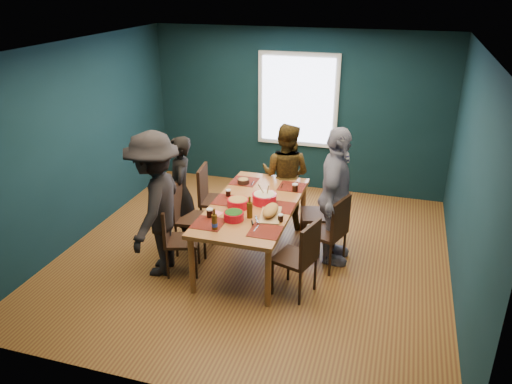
# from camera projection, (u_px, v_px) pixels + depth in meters

# --- Properties ---
(room) EXTENTS (5.01, 5.01, 2.71)m
(room) POSITION_uv_depth(u_px,v_px,m) (261.00, 151.00, 6.40)
(room) COLOR olive
(room) RESTS_ON ground
(dining_table) EXTENTS (1.04, 2.08, 0.79)m
(dining_table) POSITION_uv_depth(u_px,v_px,m) (254.00, 209.00, 6.35)
(dining_table) COLOR #A76B32
(dining_table) RESTS_ON floor
(chair_left_far) EXTENTS (0.50, 0.50, 0.99)m
(chair_left_far) POSITION_uv_depth(u_px,v_px,m) (210.00, 194.00, 7.12)
(chair_left_far) COLOR black
(chair_left_far) RESTS_ON floor
(chair_left_mid) EXTENTS (0.50, 0.50, 0.99)m
(chair_left_mid) POSITION_uv_depth(u_px,v_px,m) (187.00, 212.00, 6.59)
(chair_left_mid) COLOR black
(chair_left_mid) RESTS_ON floor
(chair_left_near) EXTENTS (0.51, 0.51, 0.90)m
(chair_left_near) POSITION_uv_depth(u_px,v_px,m) (175.00, 235.00, 6.13)
(chair_left_near) COLOR black
(chair_left_near) RESTS_ON floor
(chair_right_far) EXTENTS (0.57, 0.57, 1.02)m
(chair_right_far) POSITION_uv_depth(u_px,v_px,m) (326.00, 208.00, 6.65)
(chair_right_far) COLOR black
(chair_right_far) RESTS_ON floor
(chair_right_mid) EXTENTS (0.56, 0.56, 0.97)m
(chair_right_mid) POSITION_uv_depth(u_px,v_px,m) (332.00, 228.00, 6.20)
(chair_right_mid) COLOR black
(chair_right_mid) RESTS_ON floor
(chair_right_near) EXTENTS (0.54, 0.54, 0.95)m
(chair_right_near) POSITION_uv_depth(u_px,v_px,m) (302.00, 254.00, 5.65)
(chair_right_near) COLOR black
(chair_right_near) RESTS_ON floor
(person_far_left) EXTENTS (0.56, 0.66, 1.53)m
(person_far_left) POSITION_uv_depth(u_px,v_px,m) (180.00, 191.00, 6.75)
(person_far_left) COLOR black
(person_far_left) RESTS_ON floor
(person_back) EXTENTS (0.82, 0.68, 1.55)m
(person_back) POSITION_uv_depth(u_px,v_px,m) (286.00, 175.00, 7.27)
(person_back) COLOR black
(person_back) RESTS_ON floor
(person_right) EXTENTS (0.46, 1.06, 1.80)m
(person_right) POSITION_uv_depth(u_px,v_px,m) (335.00, 197.00, 6.24)
(person_right) COLOR silver
(person_right) RESTS_ON floor
(person_near_left) EXTENTS (0.83, 1.25, 1.82)m
(person_near_left) POSITION_uv_depth(u_px,v_px,m) (155.00, 205.00, 6.00)
(person_near_left) COLOR black
(person_near_left) RESTS_ON floor
(bowl_salad) EXTENTS (0.27, 0.27, 0.11)m
(bowl_salad) POSITION_uv_depth(u_px,v_px,m) (238.00, 203.00, 6.20)
(bowl_salad) COLOR red
(bowl_salad) RESTS_ON dining_table
(bowl_dumpling) EXTENTS (0.31, 0.31, 0.29)m
(bowl_dumpling) POSITION_uv_depth(u_px,v_px,m) (264.00, 198.00, 6.31)
(bowl_dumpling) COLOR red
(bowl_dumpling) RESTS_ON dining_table
(bowl_herbs) EXTENTS (0.24, 0.24, 0.11)m
(bowl_herbs) POSITION_uv_depth(u_px,v_px,m) (234.00, 216.00, 5.88)
(bowl_herbs) COLOR red
(bowl_herbs) RESTS_ON dining_table
(cutting_board) EXTENTS (0.33, 0.60, 0.13)m
(cutting_board) POSITION_uv_depth(u_px,v_px,m) (270.00, 211.00, 5.98)
(cutting_board) COLOR tan
(cutting_board) RESTS_ON dining_table
(small_bowl) EXTENTS (0.17, 0.17, 0.07)m
(small_bowl) POSITION_uv_depth(u_px,v_px,m) (243.00, 181.00, 6.91)
(small_bowl) COLOR black
(small_bowl) RESTS_ON dining_table
(beer_bottle_a) EXTENTS (0.07, 0.07, 0.26)m
(beer_bottle_a) POSITION_uv_depth(u_px,v_px,m) (215.00, 222.00, 5.64)
(beer_bottle_a) COLOR #432B0C
(beer_bottle_a) RESTS_ON dining_table
(beer_bottle_b) EXTENTS (0.07, 0.07, 0.27)m
(beer_bottle_b) POSITION_uv_depth(u_px,v_px,m) (250.00, 210.00, 5.92)
(beer_bottle_b) COLOR #432B0C
(beer_bottle_b) RESTS_ON dining_table
(cola_glass_a) EXTENTS (0.08, 0.08, 0.11)m
(cola_glass_a) POSITION_uv_depth(u_px,v_px,m) (210.00, 213.00, 5.94)
(cola_glass_a) COLOR black
(cola_glass_a) RESTS_ON dining_table
(cola_glass_b) EXTENTS (0.07, 0.07, 0.09)m
(cola_glass_b) POSITION_uv_depth(u_px,v_px,m) (281.00, 218.00, 5.84)
(cola_glass_b) COLOR black
(cola_glass_b) RESTS_ON dining_table
(cola_glass_c) EXTENTS (0.08, 0.08, 0.11)m
(cola_glass_c) POSITION_uv_depth(u_px,v_px,m) (295.00, 187.00, 6.65)
(cola_glass_c) COLOR black
(cola_glass_c) RESTS_ON dining_table
(cola_glass_d) EXTENTS (0.07, 0.07, 0.09)m
(cola_glass_d) POSITION_uv_depth(u_px,v_px,m) (228.00, 193.00, 6.51)
(cola_glass_d) COLOR black
(cola_glass_d) RESTS_ON dining_table
(napkin_a) EXTENTS (0.17, 0.17, 0.00)m
(napkin_a) POSITION_uv_depth(u_px,v_px,m) (281.00, 204.00, 6.30)
(napkin_a) COLOR #F66774
(napkin_a) RESTS_ON dining_table
(napkin_b) EXTENTS (0.17, 0.17, 0.00)m
(napkin_b) POSITION_uv_depth(u_px,v_px,m) (216.00, 213.00, 6.06)
(napkin_b) COLOR #F66774
(napkin_b) RESTS_ON dining_table
(napkin_c) EXTENTS (0.12, 0.12, 0.00)m
(napkin_c) POSITION_uv_depth(u_px,v_px,m) (266.00, 232.00, 5.61)
(napkin_c) COLOR #F66774
(napkin_c) RESTS_ON dining_table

